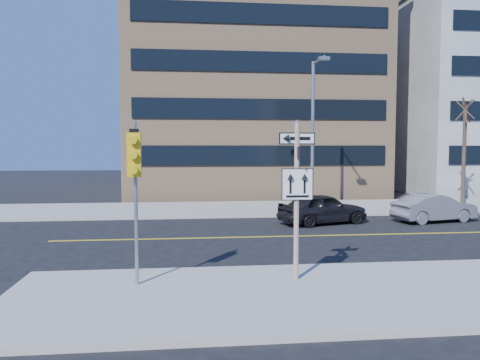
{
  "coord_description": "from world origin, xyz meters",
  "views": [
    {
      "loc": [
        -2.68,
        -14.05,
        3.53
      ],
      "look_at": [
        -0.74,
        4.0,
        2.26
      ],
      "focal_mm": 35.0,
      "sensor_mm": 36.0,
      "label": 1
    }
  ],
  "objects": [
    {
      "name": "traffic_signal",
      "position": [
        -4.0,
        -2.66,
        3.03
      ],
      "size": [
        0.32,
        0.45,
        4.0
      ],
      "color": "gray",
      "rests_on": "near_sidewalk"
    },
    {
      "name": "sign_pole",
      "position": [
        0.0,
        -2.51,
        2.44
      ],
      "size": [
        0.92,
        0.92,
        4.06
      ],
      "color": "silver",
      "rests_on": "near_sidewalk"
    },
    {
      "name": "ground",
      "position": [
        0.0,
        0.0,
        0.0
      ],
      "size": [
        120.0,
        120.0,
        0.0
      ],
      "primitive_type": "plane",
      "color": "black",
      "rests_on": "ground"
    },
    {
      "name": "street_tree_west",
      "position": [
        13.0,
        11.3,
        5.52
      ],
      "size": [
        1.8,
        1.8,
        6.35
      ],
      "color": "#382D21",
      "rests_on": "far_sidewalk"
    },
    {
      "name": "parked_car_b",
      "position": [
        8.84,
        6.84,
        0.66
      ],
      "size": [
        2.24,
        4.24,
        1.33
      ],
      "primitive_type": "imported",
      "rotation": [
        0.0,
        0.0,
        1.79
      ],
      "color": "slate",
      "rests_on": "ground"
    },
    {
      "name": "streetlight_a",
      "position": [
        4.0,
        10.76,
        4.76
      ],
      "size": [
        0.55,
        2.25,
        8.0
      ],
      "color": "gray",
      "rests_on": "far_sidewalk"
    },
    {
      "name": "building_brick",
      "position": [
        2.0,
        25.0,
        9.0
      ],
      "size": [
        18.0,
        18.0,
        18.0
      ],
      "primitive_type": "cube",
      "color": "tan",
      "rests_on": "ground"
    },
    {
      "name": "parked_car_a",
      "position": [
        3.41,
        6.86,
        0.71
      ],
      "size": [
        2.8,
        4.49,
        1.42
      ],
      "primitive_type": "imported",
      "rotation": [
        0.0,
        0.0,
        1.86
      ],
      "color": "black",
      "rests_on": "ground"
    }
  ]
}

